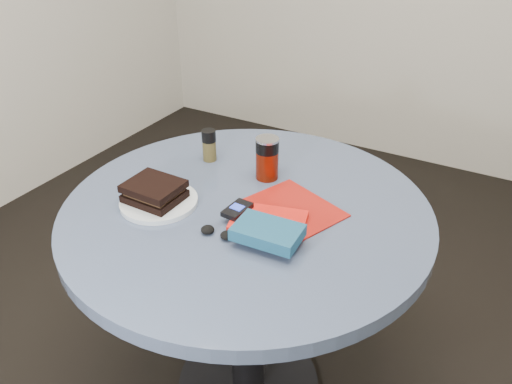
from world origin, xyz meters
The scene contains 10 objects.
table centered at (0.00, 0.00, 0.59)m, with size 1.00×1.00×0.75m.
plate centered at (-0.21, -0.11, 0.76)m, with size 0.21×0.21×0.01m, color silver.
sandwich centered at (-0.22, -0.11, 0.79)m, with size 0.15×0.12×0.05m.
soda_can centered at (-0.02, 0.16, 0.81)m, with size 0.08×0.08×0.13m.
pepper_grinder centered at (-0.23, 0.17, 0.80)m, with size 0.05×0.05×0.10m.
magazine centered at (0.12, 0.05, 0.75)m, with size 0.24×0.18×0.00m, color maroon.
red_book centered at (0.10, -0.05, 0.76)m, with size 0.19×0.12×0.02m, color red.
novel centered at (0.13, -0.13, 0.79)m, with size 0.16×0.10×0.03m, color navy.
mp3_player centered at (0.01, -0.07, 0.78)m, with size 0.05×0.09×0.02m.
headphones centered at (0.01, -0.16, 0.76)m, with size 0.09×0.04×0.02m.
Camera 1 is at (0.58, -0.98, 1.48)m, focal length 35.00 mm.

